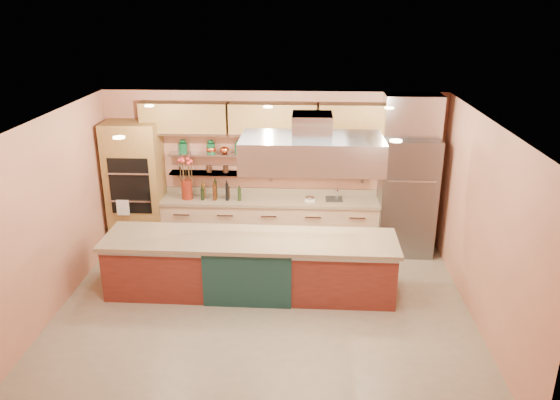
# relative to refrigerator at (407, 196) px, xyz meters

# --- Properties ---
(floor) EXTENTS (6.00, 5.00, 0.02)m
(floor) POSITION_rel_refrigerator_xyz_m (-2.35, -2.14, -1.06)
(floor) COLOR gray
(floor) RESTS_ON ground
(ceiling) EXTENTS (6.00, 5.00, 0.02)m
(ceiling) POSITION_rel_refrigerator_xyz_m (-2.35, -2.14, 1.75)
(ceiling) COLOR black
(ceiling) RESTS_ON wall_back
(wall_back) EXTENTS (6.00, 0.04, 2.80)m
(wall_back) POSITION_rel_refrigerator_xyz_m (-2.35, 0.36, 0.35)
(wall_back) COLOR tan
(wall_back) RESTS_ON floor
(wall_front) EXTENTS (6.00, 0.04, 2.80)m
(wall_front) POSITION_rel_refrigerator_xyz_m (-2.35, -4.64, 0.35)
(wall_front) COLOR tan
(wall_front) RESTS_ON floor
(wall_left) EXTENTS (0.04, 5.00, 2.80)m
(wall_left) POSITION_rel_refrigerator_xyz_m (-5.35, -2.14, 0.35)
(wall_left) COLOR tan
(wall_left) RESTS_ON floor
(wall_right) EXTENTS (0.04, 5.00, 2.80)m
(wall_right) POSITION_rel_refrigerator_xyz_m (0.65, -2.14, 0.35)
(wall_right) COLOR tan
(wall_right) RESTS_ON floor
(oven_stack) EXTENTS (0.95, 0.64, 2.30)m
(oven_stack) POSITION_rel_refrigerator_xyz_m (-4.80, 0.04, 0.10)
(oven_stack) COLOR olive
(oven_stack) RESTS_ON floor
(refrigerator) EXTENTS (0.95, 0.72, 2.10)m
(refrigerator) POSITION_rel_refrigerator_xyz_m (0.00, 0.00, 0.00)
(refrigerator) COLOR slate
(refrigerator) RESTS_ON floor
(back_counter) EXTENTS (3.84, 0.64, 0.93)m
(back_counter) POSITION_rel_refrigerator_xyz_m (-2.40, 0.06, -0.58)
(back_counter) COLOR tan
(back_counter) RESTS_ON floor
(wall_shelf_lower) EXTENTS (3.60, 0.26, 0.03)m
(wall_shelf_lower) POSITION_rel_refrigerator_xyz_m (-2.40, 0.23, 0.30)
(wall_shelf_lower) COLOR #AEB1B5
(wall_shelf_lower) RESTS_ON wall_back
(wall_shelf_upper) EXTENTS (3.60, 0.26, 0.03)m
(wall_shelf_upper) POSITION_rel_refrigerator_xyz_m (-2.40, 0.23, 0.65)
(wall_shelf_upper) COLOR #AEB1B5
(wall_shelf_upper) RESTS_ON wall_back
(upper_cabinets) EXTENTS (4.60, 0.36, 0.55)m
(upper_cabinets) POSITION_rel_refrigerator_xyz_m (-2.35, 0.18, 1.30)
(upper_cabinets) COLOR olive
(upper_cabinets) RESTS_ON wall_back
(range_hood) EXTENTS (2.00, 1.00, 0.45)m
(range_hood) POSITION_rel_refrigerator_xyz_m (-1.69, -1.58, 1.20)
(range_hood) COLOR #AEB1B5
(range_hood) RESTS_ON ceiling
(ceiling_downlights) EXTENTS (4.00, 2.80, 0.02)m
(ceiling_downlights) POSITION_rel_refrigerator_xyz_m (-2.35, -1.94, 1.72)
(ceiling_downlights) COLOR #FFE5A5
(ceiling_downlights) RESTS_ON ceiling
(island) EXTENTS (4.35, 1.00, 0.91)m
(island) POSITION_rel_refrigerator_xyz_m (-2.59, -1.58, -0.60)
(island) COLOR maroon
(island) RESTS_ON floor
(flower_vase) EXTENTS (0.25, 0.25, 0.35)m
(flower_vase) POSITION_rel_refrigerator_xyz_m (-3.87, 0.01, 0.05)
(flower_vase) COLOR maroon
(flower_vase) RESTS_ON back_counter
(oil_bottle_cluster) EXTENTS (0.78, 0.23, 0.25)m
(oil_bottle_cluster) POSITION_rel_refrigerator_xyz_m (-3.26, 0.01, 0.01)
(oil_bottle_cluster) COLOR black
(oil_bottle_cluster) RESTS_ON back_counter
(kitchen_scale) EXTENTS (0.19, 0.16, 0.10)m
(kitchen_scale) POSITION_rel_refrigerator_xyz_m (-1.69, 0.01, -0.07)
(kitchen_scale) COLOR silver
(kitchen_scale) RESTS_ON back_counter
(bar_faucet) EXTENTS (0.03, 0.03, 0.21)m
(bar_faucet) POSITION_rel_refrigerator_xyz_m (-1.21, 0.11, -0.01)
(bar_faucet) COLOR silver
(bar_faucet) RESTS_ON back_counter
(copper_kettle) EXTENTS (0.19, 0.19, 0.13)m
(copper_kettle) POSITION_rel_refrigerator_xyz_m (-3.21, 0.23, 0.73)
(copper_kettle) COLOR #DA5F32
(copper_kettle) RESTS_ON wall_shelf_upper
(green_canister) EXTENTS (0.18, 0.18, 0.19)m
(green_canister) POSITION_rel_refrigerator_xyz_m (-2.76, 0.23, 0.76)
(green_canister) COLOR #0F4825
(green_canister) RESTS_ON wall_shelf_upper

